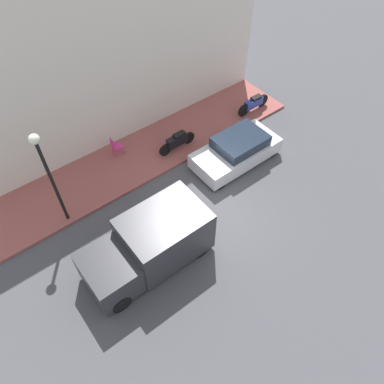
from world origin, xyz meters
name	(u,v)px	position (x,y,z in m)	size (l,w,h in m)	color
ground_plane	(211,216)	(0.00, 0.00, 0.00)	(60.00, 60.00, 0.00)	#47474C
sidewalk	(148,152)	(4.54, 0.00, 0.06)	(3.01, 14.89, 0.11)	#934C47
building_facade	(117,64)	(6.20, 0.00, 3.74)	(0.30, 14.89, 7.48)	silver
parked_car	(237,150)	(1.72, -2.86, 0.63)	(1.82, 3.97, 1.31)	silver
delivery_van	(149,245)	(-0.18, 3.00, 1.01)	(2.05, 4.47, 2.00)	#2D2D33
motorcycle_blue	(254,103)	(3.76, -5.86, 0.56)	(0.30, 1.96, 0.80)	navy
motorcycle_black	(177,141)	(3.86, -1.19, 0.57)	(0.30, 1.91, 0.84)	black
streetlamp	(46,166)	(3.34, 4.54, 3.03)	(0.36, 0.36, 4.28)	black
cafe_chair	(115,146)	(5.24, 1.20, 0.64)	(0.40, 0.40, 0.92)	#D8338C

